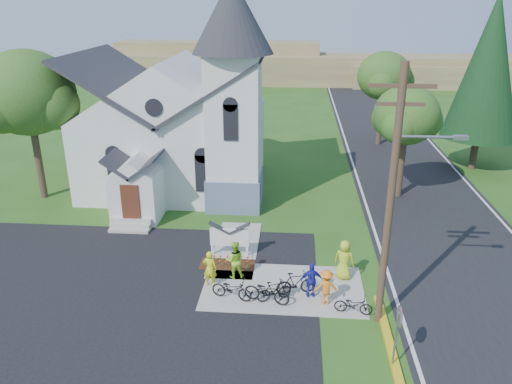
# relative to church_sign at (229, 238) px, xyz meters

# --- Properties ---
(ground) EXTENTS (120.00, 120.00, 0.00)m
(ground) POSITION_rel_church_sign_xyz_m (1.20, -3.20, -1.03)
(ground) COLOR #2A5719
(ground) RESTS_ON ground
(parking_lot) EXTENTS (20.00, 16.00, 0.02)m
(parking_lot) POSITION_rel_church_sign_xyz_m (-5.80, -5.20, -1.02)
(parking_lot) COLOR black
(parking_lot) RESTS_ON ground
(road) EXTENTS (8.00, 90.00, 0.02)m
(road) POSITION_rel_church_sign_xyz_m (11.20, 11.80, -1.02)
(road) COLOR black
(road) RESTS_ON ground
(sidewalk) EXTENTS (7.00, 4.00, 0.05)m
(sidewalk) POSITION_rel_church_sign_xyz_m (2.70, -2.70, -1.00)
(sidewalk) COLOR gray
(sidewalk) RESTS_ON ground
(church) EXTENTS (12.35, 12.00, 13.00)m
(church) POSITION_rel_church_sign_xyz_m (-4.28, 9.28, 4.22)
(church) COLOR white
(church) RESTS_ON ground
(church_sign) EXTENTS (2.20, 0.40, 1.70)m
(church_sign) POSITION_rel_church_sign_xyz_m (0.00, 0.00, 0.00)
(church_sign) COLOR gray
(church_sign) RESTS_ON ground
(flower_bed) EXTENTS (2.60, 1.10, 0.07)m
(flower_bed) POSITION_rel_church_sign_xyz_m (0.00, -0.90, -0.99)
(flower_bed) COLOR #34190E
(flower_bed) RESTS_ON ground
(utility_pole) EXTENTS (3.45, 0.28, 10.00)m
(utility_pole) POSITION_rel_church_sign_xyz_m (6.56, -4.70, 4.38)
(utility_pole) COLOR #402B20
(utility_pole) RESTS_ON ground
(stop_sign) EXTENTS (0.11, 0.76, 2.48)m
(stop_sign) POSITION_rel_church_sign_xyz_m (6.63, -7.40, 0.75)
(stop_sign) COLOR gray
(stop_sign) RESTS_ON ground
(tree_lot_corner) EXTENTS (5.60, 5.60, 9.15)m
(tree_lot_corner) POSITION_rel_church_sign_xyz_m (-12.80, 6.80, 5.58)
(tree_lot_corner) COLOR #3B2E20
(tree_lot_corner) RESTS_ON ground
(tree_road_near) EXTENTS (4.00, 4.00, 7.05)m
(tree_road_near) POSITION_rel_church_sign_xyz_m (9.70, 8.80, 4.18)
(tree_road_near) COLOR #3B2E20
(tree_road_near) RESTS_ON ground
(tree_road_mid) EXTENTS (4.40, 4.40, 7.80)m
(tree_road_mid) POSITION_rel_church_sign_xyz_m (10.20, 20.80, 4.75)
(tree_road_mid) COLOR #3B2E20
(tree_road_mid) RESTS_ON ground
(conifer) EXTENTS (5.20, 5.20, 12.40)m
(conifer) POSITION_rel_church_sign_xyz_m (16.20, 14.80, 6.36)
(conifer) COLOR #3B2E20
(conifer) RESTS_ON ground
(distant_hills) EXTENTS (61.00, 10.00, 5.60)m
(distant_hills) POSITION_rel_church_sign_xyz_m (4.56, 53.13, 1.15)
(distant_hills) COLOR olive
(distant_hills) RESTS_ON ground
(cyclist_0) EXTENTS (0.65, 0.46, 1.68)m
(cyclist_0) POSITION_rel_church_sign_xyz_m (-0.50, -2.77, -0.14)
(cyclist_0) COLOR yellow
(cyclist_0) RESTS_ON sidewalk
(bike_0) EXTENTS (1.89, 1.07, 0.94)m
(bike_0) POSITION_rel_church_sign_xyz_m (0.57, -3.73, -0.51)
(bike_0) COLOR black
(bike_0) RESTS_ON sidewalk
(cyclist_1) EXTENTS (0.97, 0.83, 1.76)m
(cyclist_1) POSITION_rel_church_sign_xyz_m (0.49, -1.99, -0.10)
(cyclist_1) COLOR #8FD127
(cyclist_1) RESTS_ON sidewalk
(bike_1) EXTENTS (1.57, 1.03, 0.92)m
(bike_1) POSITION_rel_church_sign_xyz_m (2.35, -3.69, -0.52)
(bike_1) COLOR black
(bike_1) RESTS_ON sidewalk
(cyclist_2) EXTENTS (0.97, 0.50, 1.58)m
(cyclist_2) POSITION_rel_church_sign_xyz_m (3.90, -3.30, -0.19)
(cyclist_2) COLOR #2126A6
(cyclist_2) RESTS_ON sidewalk
(bike_2) EXTENTS (2.08, 1.17, 1.03)m
(bike_2) POSITION_rel_church_sign_xyz_m (2.05, -3.87, -0.46)
(bike_2) COLOR black
(bike_2) RESTS_ON sidewalk
(cyclist_3) EXTENTS (1.05, 0.66, 1.55)m
(cyclist_3) POSITION_rel_church_sign_xyz_m (4.48, -3.74, -0.20)
(cyclist_3) COLOR orange
(cyclist_3) RESTS_ON sidewalk
(bike_3) EXTENTS (1.81, 0.95, 1.05)m
(bike_3) POSITION_rel_church_sign_xyz_m (3.25, -3.14, -0.45)
(bike_3) COLOR black
(bike_3) RESTS_ON sidewalk
(cyclist_4) EXTENTS (1.07, 0.90, 1.88)m
(cyclist_4) POSITION_rel_church_sign_xyz_m (5.38, -1.69, -0.04)
(cyclist_4) COLOR #B9CF26
(cyclist_4) RESTS_ON sidewalk
(bike_4) EXTENTS (1.59, 0.76, 0.80)m
(bike_4) POSITION_rel_church_sign_xyz_m (5.56, -4.37, -0.58)
(bike_4) COLOR black
(bike_4) RESTS_ON sidewalk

